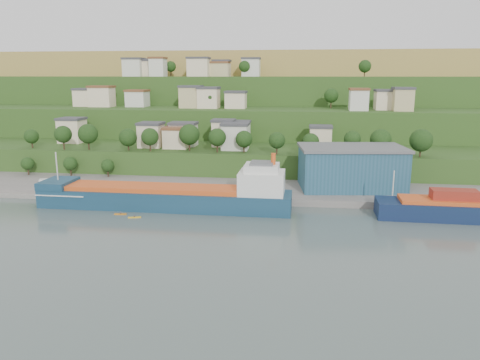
% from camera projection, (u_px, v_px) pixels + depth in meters
% --- Properties ---
extents(ground, '(500.00, 500.00, 0.00)m').
position_uv_depth(ground, '(183.00, 219.00, 118.80)').
color(ground, '#42504D').
rests_on(ground, ground).
extents(quay, '(220.00, 26.00, 4.00)m').
position_uv_depth(quay, '(269.00, 194.00, 143.29)').
color(quay, slate).
rests_on(quay, ground).
extents(pebble_beach, '(40.00, 18.00, 2.40)m').
position_uv_depth(pebble_beach, '(30.00, 191.00, 147.19)').
color(pebble_beach, slate).
rests_on(pebble_beach, ground).
extents(hillside, '(360.00, 210.45, 96.00)m').
position_uv_depth(hillside, '(253.00, 136.00, 281.93)').
color(hillside, '#284719').
rests_on(hillside, ground).
extents(cargo_ship_near, '(69.27, 11.26, 17.80)m').
position_uv_depth(cargo_ship_near, '(173.00, 198.00, 127.65)').
color(cargo_ship_near, '#133349').
rests_on(cargo_ship_near, ground).
extents(warehouse, '(33.07, 22.60, 12.80)m').
position_uv_depth(warehouse, '(351.00, 167.00, 141.19)').
color(warehouse, navy).
rests_on(warehouse, quay).
extents(caravan, '(5.99, 4.23, 2.58)m').
position_uv_depth(caravan, '(49.00, 183.00, 147.19)').
color(caravan, silver).
rests_on(caravan, pebble_beach).
extents(dinghy, '(4.28, 2.52, 0.81)m').
position_uv_depth(dinghy, '(51.00, 190.00, 142.04)').
color(dinghy, silver).
rests_on(dinghy, pebble_beach).
extents(kayak_orange, '(3.24, 0.96, 0.80)m').
position_uv_depth(kayak_orange, '(120.00, 214.00, 122.23)').
color(kayak_orange, orange).
rests_on(kayak_orange, ground).
extents(kayak_yellow, '(3.28, 1.39, 0.81)m').
position_uv_depth(kayak_yellow, '(135.00, 217.00, 119.40)').
color(kayak_yellow, gold).
rests_on(kayak_yellow, ground).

